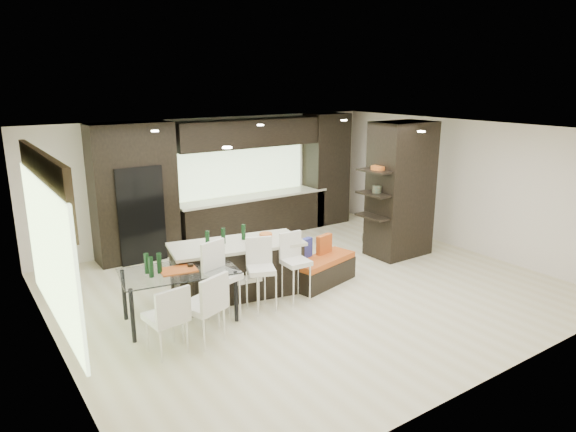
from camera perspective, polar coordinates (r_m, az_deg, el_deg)
ground at (r=8.99m, az=2.18°, el=-7.93°), size 8.00×8.00×0.00m
back_wall at (r=11.48m, az=-8.21°, el=4.06°), size 8.00×0.02×2.70m
left_wall at (r=7.04m, az=-24.98°, el=-4.22°), size 0.02×7.00×2.70m
right_wall at (r=11.34m, az=18.76°, el=3.28°), size 0.02×7.00×2.70m
ceiling at (r=8.32m, az=2.36°, el=9.48°), size 8.00×7.00×0.02m
window_left at (r=7.24m, az=-24.94°, el=-3.72°), size 0.04×3.20×1.90m
window_back at (r=11.68m, az=-5.51°, el=5.33°), size 3.40×0.04×1.20m
stone_accent at (r=7.03m, az=-25.51°, el=3.30°), size 0.08×3.00×0.80m
ceiling_spots at (r=8.52m, az=1.35°, el=9.48°), size 4.00×3.00×0.02m
back_cabinetry at (r=11.42m, az=-5.22°, el=4.09°), size 6.80×0.68×2.70m
refrigerator at (r=10.54m, az=-16.49°, el=0.37°), size 0.90×0.68×1.90m
partition_column at (r=10.54m, az=12.40°, el=2.88°), size 1.20×0.80×2.70m
kitchen_island at (r=8.61m, az=-5.67°, el=-5.84°), size 2.29×1.33×0.90m
stool_left at (r=7.67m, az=-7.20°, el=-8.23°), size 0.54×0.54×0.98m
stool_mid at (r=7.98m, az=-2.99°, el=-7.38°), size 0.53×0.53×0.92m
stool_right at (r=8.32m, az=0.89°, el=-6.48°), size 0.42×0.42×0.90m
bench at (r=9.07m, az=3.95°, el=-6.06°), size 1.35×0.78×0.49m
floor_vase at (r=10.84m, az=9.30°, el=-1.08°), size 0.48×0.48×1.07m
dining_table at (r=7.84m, az=-11.93°, el=-8.64°), size 1.77×1.17×0.79m
chair_near at (r=7.15m, az=-9.45°, el=-10.33°), size 0.65×0.65×0.93m
chair_far at (r=6.99m, az=-13.37°, el=-11.34°), size 0.53×0.53×0.89m
chair_end at (r=8.29m, az=-4.78°, el=-7.12°), size 0.47×0.47×0.77m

